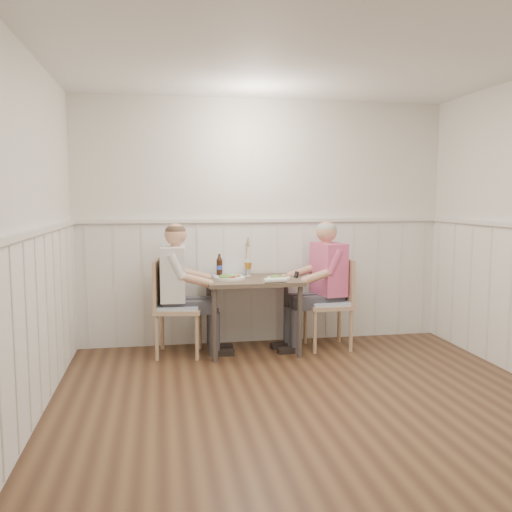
% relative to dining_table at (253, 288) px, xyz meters
% --- Properties ---
extents(ground_plane, '(4.50, 4.50, 0.00)m').
position_rel_dining_table_xyz_m(ground_plane, '(0.19, -1.84, -0.65)').
color(ground_plane, '#42291A').
extents(room_shell, '(4.04, 4.54, 2.60)m').
position_rel_dining_table_xyz_m(room_shell, '(0.19, -1.84, 0.87)').
color(room_shell, white).
rests_on(room_shell, ground).
extents(wainscot, '(4.00, 4.49, 1.34)m').
position_rel_dining_table_xyz_m(wainscot, '(0.19, -1.15, 0.04)').
color(wainscot, white).
rests_on(wainscot, ground).
extents(dining_table, '(0.94, 0.70, 0.75)m').
position_rel_dining_table_xyz_m(dining_table, '(0.00, 0.00, 0.00)').
color(dining_table, '#4D4031').
rests_on(dining_table, ground).
extents(chair_right, '(0.44, 0.44, 0.93)m').
position_rel_dining_table_xyz_m(chair_right, '(0.85, -0.01, -0.14)').
color(chair_right, tan).
rests_on(chair_right, ground).
extents(chair_left, '(0.51, 0.51, 0.96)m').
position_rel_dining_table_xyz_m(chair_left, '(-0.80, 0.01, -0.13)').
color(chair_left, tan).
rests_on(chair_left, ground).
extents(man_in_pink, '(0.67, 0.47, 1.35)m').
position_rel_dining_table_xyz_m(man_in_pink, '(0.77, 0.03, -0.09)').
color(man_in_pink, '#3F3F47').
rests_on(man_in_pink, ground).
extents(diner_cream, '(0.63, 0.44, 1.34)m').
position_rel_dining_table_xyz_m(diner_cream, '(-0.75, 0.01, -0.09)').
color(diner_cream, '#3F3F47').
rests_on(diner_cream, ground).
extents(plate_man, '(0.24, 0.24, 0.06)m').
position_rel_dining_table_xyz_m(plate_man, '(0.25, -0.06, 0.12)').
color(plate_man, white).
rests_on(plate_man, dining_table).
extents(plate_diner, '(0.30, 0.30, 0.08)m').
position_rel_dining_table_xyz_m(plate_diner, '(-0.24, -0.00, 0.12)').
color(plate_diner, white).
rests_on(plate_diner, dining_table).
extents(beer_glass_a, '(0.06, 0.06, 0.16)m').
position_rel_dining_table_xyz_m(beer_glass_a, '(-0.00, 0.22, 0.21)').
color(beer_glass_a, silver).
rests_on(beer_glass_a, dining_table).
extents(beer_glass_b, '(0.07, 0.07, 0.18)m').
position_rel_dining_table_xyz_m(beer_glass_b, '(-0.02, 0.16, 0.22)').
color(beer_glass_b, silver).
rests_on(beer_glass_b, dining_table).
extents(beer_bottle, '(0.06, 0.06, 0.23)m').
position_rel_dining_table_xyz_m(beer_bottle, '(-0.31, 0.26, 0.20)').
color(beer_bottle, black).
rests_on(beer_bottle, dining_table).
extents(rolled_napkin, '(0.23, 0.08, 0.05)m').
position_rel_dining_table_xyz_m(rolled_napkin, '(0.17, -0.31, 0.12)').
color(rolled_napkin, white).
rests_on(rolled_napkin, dining_table).
extents(grass_vase, '(0.05, 0.05, 0.42)m').
position_rel_dining_table_xyz_m(grass_vase, '(-0.03, 0.27, 0.29)').
color(grass_vase, silver).
rests_on(grass_vase, dining_table).
extents(gingham_mat, '(0.33, 0.27, 0.01)m').
position_rel_dining_table_xyz_m(gingham_mat, '(-0.22, 0.24, 0.10)').
color(gingham_mat, '#7098C7').
rests_on(gingham_mat, dining_table).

